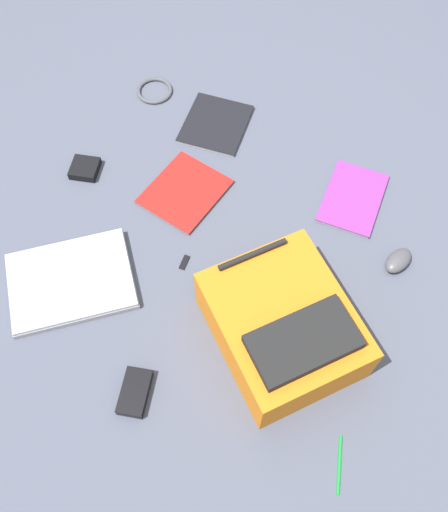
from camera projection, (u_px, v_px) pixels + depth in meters
ground_plane at (217, 259)px, 1.71m from camera, size 3.83×3.83×0.00m
backpack at (283, 326)px, 1.51m from camera, size 0.53×0.51×0.20m
laptop at (71, 281)px, 1.66m from camera, size 0.45×0.44×0.03m
book_comic at (185, 192)px, 1.82m from camera, size 0.25×0.28×0.01m
book_red at (353, 198)px, 1.81m from camera, size 0.20×0.27×0.01m
book_blue at (216, 124)px, 1.96m from camera, size 0.24×0.26×0.01m
computer_mouse at (398, 261)px, 1.68m from camera, size 0.09×0.12×0.04m
cable_coil at (155, 91)px, 2.04m from camera, size 0.13×0.13×0.01m
power_brick at (135, 392)px, 1.50m from camera, size 0.10×0.14×0.03m
pen_black at (340, 464)px, 1.42m from camera, size 0.05×0.14×0.01m
earbud_pouch at (85, 168)px, 1.86m from camera, size 0.11×0.11×0.03m
usb_stick at (184, 262)px, 1.70m from camera, size 0.02×0.05×0.01m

